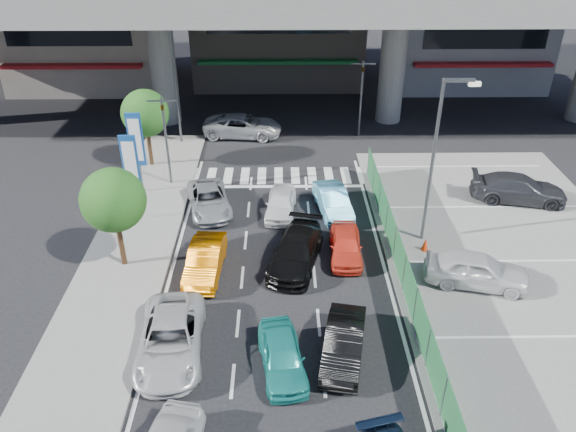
{
  "coord_description": "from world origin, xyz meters",
  "views": [
    {
      "loc": [
        0.15,
        -16.93,
        15.0
      ],
      "look_at": [
        0.45,
        4.7,
        2.13
      ],
      "focal_mm": 35.0,
      "sensor_mm": 36.0,
      "label": 1
    }
  ],
  "objects_px": {
    "taxi_orange_right": "(346,245)",
    "traffic_light_left": "(164,120)",
    "tree_near": "(113,200)",
    "taxi_orange_left": "(205,260)",
    "parked_sedan_dgrey": "(519,188)",
    "crossing_wagon_silver": "(243,126)",
    "hatch_black_mid_right": "(344,344)",
    "sedan_white_front_mid": "(281,203)",
    "kei_truck_front_right": "(333,201)",
    "sedan_white_mid_left": "(171,339)",
    "taxi_teal_mid": "(282,355)",
    "wagon_silver_front_left": "(209,200)",
    "tree_far": "(145,113)",
    "signboard_near": "(131,166)",
    "parked_sedan_white": "(477,270)",
    "sedan_black_mid": "(296,251)",
    "street_lamp_right": "(438,149)",
    "traffic_light_right": "(362,80)",
    "traffic_cone": "(425,244)",
    "signboard_far": "(136,142)",
    "street_lamp_left": "(177,73)"
  },
  "relations": [
    {
      "from": "traffic_light_left",
      "to": "sedan_black_mid",
      "type": "height_order",
      "value": "traffic_light_left"
    },
    {
      "from": "traffic_light_left",
      "to": "parked_sedan_dgrey",
      "type": "bearing_deg",
      "value": -6.79
    },
    {
      "from": "traffic_light_right",
      "to": "street_lamp_right",
      "type": "distance_m",
      "value": 13.13
    },
    {
      "from": "tree_near",
      "to": "sedan_white_mid_left",
      "type": "bearing_deg",
      "value": -61.2
    },
    {
      "from": "tree_far",
      "to": "sedan_black_mid",
      "type": "bearing_deg",
      "value": -50.66
    },
    {
      "from": "tree_far",
      "to": "hatch_black_mid_right",
      "type": "distance_m",
      "value": 19.47
    },
    {
      "from": "taxi_teal_mid",
      "to": "crossing_wagon_silver",
      "type": "xyz_separation_m",
      "value": [
        -2.59,
        21.56,
        0.11
      ]
    },
    {
      "from": "parked_sedan_dgrey",
      "to": "tree_near",
      "type": "bearing_deg",
      "value": 117.34
    },
    {
      "from": "street_lamp_right",
      "to": "wagon_silver_front_left",
      "type": "distance_m",
      "value": 11.99
    },
    {
      "from": "taxi_teal_mid",
      "to": "parked_sedan_dgrey",
      "type": "height_order",
      "value": "parked_sedan_dgrey"
    },
    {
      "from": "traffic_light_right",
      "to": "sedan_black_mid",
      "type": "distance_m",
      "value": 16.04
    },
    {
      "from": "street_lamp_right",
      "to": "tree_near",
      "type": "bearing_deg",
      "value": -171.97
    },
    {
      "from": "sedan_black_mid",
      "to": "crossing_wagon_silver",
      "type": "bearing_deg",
      "value": 115.98
    },
    {
      "from": "sedan_white_front_mid",
      "to": "parked_sedan_white",
      "type": "relative_size",
      "value": 0.83
    },
    {
      "from": "traffic_light_right",
      "to": "traffic_light_left",
      "type": "bearing_deg",
      "value": -149.11
    },
    {
      "from": "sedan_black_mid",
      "to": "crossing_wagon_silver",
      "type": "relative_size",
      "value": 0.9
    },
    {
      "from": "signboard_near",
      "to": "parked_sedan_white",
      "type": "bearing_deg",
      "value": -19.84
    },
    {
      "from": "signboard_far",
      "to": "street_lamp_right",
      "type": "bearing_deg",
      "value": -18.68
    },
    {
      "from": "taxi_orange_right",
      "to": "parked_sedan_dgrey",
      "type": "bearing_deg",
      "value": 30.3
    },
    {
      "from": "traffic_light_right",
      "to": "taxi_orange_left",
      "type": "height_order",
      "value": "traffic_light_right"
    },
    {
      "from": "tree_far",
      "to": "parked_sedan_white",
      "type": "xyz_separation_m",
      "value": [
        16.27,
        -12.16,
        -2.58
      ]
    },
    {
      "from": "taxi_teal_mid",
      "to": "crossing_wagon_silver",
      "type": "bearing_deg",
      "value": 88.13
    },
    {
      "from": "hatch_black_mid_right",
      "to": "parked_sedan_dgrey",
      "type": "height_order",
      "value": "parked_sedan_dgrey"
    },
    {
      "from": "traffic_light_right",
      "to": "kei_truck_front_right",
      "type": "distance_m",
      "value": 11.18
    },
    {
      "from": "taxi_teal_mid",
      "to": "wagon_silver_front_left",
      "type": "relative_size",
      "value": 0.84
    },
    {
      "from": "sedan_white_front_mid",
      "to": "parked_sedan_white",
      "type": "distance_m",
      "value": 10.43
    },
    {
      "from": "tree_near",
      "to": "wagon_silver_front_left",
      "type": "distance_m",
      "value": 6.61
    },
    {
      "from": "traffic_cone",
      "to": "wagon_silver_front_left",
      "type": "bearing_deg",
      "value": 159.13
    },
    {
      "from": "sedan_black_mid",
      "to": "sedan_white_mid_left",
      "type": "bearing_deg",
      "value": -116.31
    },
    {
      "from": "taxi_orange_right",
      "to": "traffic_light_left",
      "type": "bearing_deg",
      "value": 144.54
    },
    {
      "from": "signboard_far",
      "to": "taxi_teal_mid",
      "type": "xyz_separation_m",
      "value": [
        7.74,
        -13.41,
        -2.44
      ]
    },
    {
      "from": "signboard_near",
      "to": "sedan_white_mid_left",
      "type": "bearing_deg",
      "value": -71.14
    },
    {
      "from": "hatch_black_mid_right",
      "to": "sedan_white_front_mid",
      "type": "distance_m",
      "value": 10.69
    },
    {
      "from": "parked_sedan_white",
      "to": "street_lamp_left",
      "type": "bearing_deg",
      "value": 57.35
    },
    {
      "from": "tree_far",
      "to": "sedan_white_front_mid",
      "type": "relative_size",
      "value": 1.32
    },
    {
      "from": "street_lamp_right",
      "to": "sedan_black_mid",
      "type": "bearing_deg",
      "value": -162.64
    },
    {
      "from": "hatch_black_mid_right",
      "to": "taxi_teal_mid",
      "type": "bearing_deg",
      "value": -155.14
    },
    {
      "from": "taxi_teal_mid",
      "to": "traffic_cone",
      "type": "distance_m",
      "value": 10.01
    },
    {
      "from": "tree_far",
      "to": "parked_sedan_dgrey",
      "type": "xyz_separation_m",
      "value": [
        20.8,
        -4.79,
        -2.6
      ]
    },
    {
      "from": "sedan_white_mid_left",
      "to": "hatch_black_mid_right",
      "type": "xyz_separation_m",
      "value": [
        6.3,
        -0.28,
        -0.05
      ]
    },
    {
      "from": "crossing_wagon_silver",
      "to": "sedan_black_mid",
      "type": "bearing_deg",
      "value": -162.17
    },
    {
      "from": "tree_near",
      "to": "taxi_orange_left",
      "type": "distance_m",
      "value": 4.69
    },
    {
      "from": "signboard_near",
      "to": "parked_sedan_white",
      "type": "xyz_separation_m",
      "value": [
        15.67,
        -5.65,
        -2.26
      ]
    },
    {
      "from": "hatch_black_mid_right",
      "to": "traffic_cone",
      "type": "distance_m",
      "value": 8.2
    },
    {
      "from": "hatch_black_mid_right",
      "to": "kei_truck_front_right",
      "type": "distance_m",
      "value": 10.53
    },
    {
      "from": "traffic_light_left",
      "to": "taxi_orange_left",
      "type": "height_order",
      "value": "traffic_light_left"
    },
    {
      "from": "hatch_black_mid_right",
      "to": "sedan_white_mid_left",
      "type": "bearing_deg",
      "value": -171.36
    },
    {
      "from": "signboard_near",
      "to": "signboard_far",
      "type": "height_order",
      "value": "same"
    },
    {
      "from": "sedan_white_mid_left",
      "to": "crossing_wagon_silver",
      "type": "height_order",
      "value": "crossing_wagon_silver"
    },
    {
      "from": "parked_sedan_dgrey",
      "to": "crossing_wagon_silver",
      "type": "bearing_deg",
      "value": 69.99
    }
  ]
}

